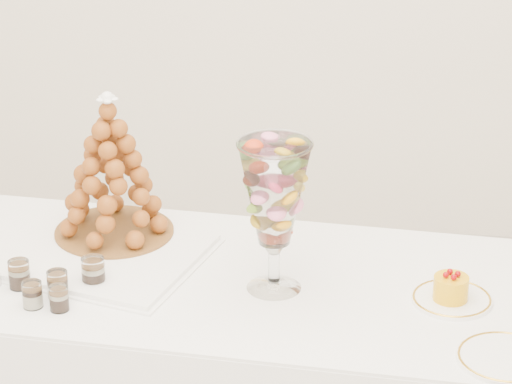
# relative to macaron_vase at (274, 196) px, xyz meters

# --- Properties ---
(lace_tray) EXTENTS (0.65, 0.55, 0.02)m
(lace_tray) POSITION_rel_macaron_vase_xyz_m (-0.49, 0.10, -0.24)
(lace_tray) COLOR white
(lace_tray) RESTS_ON buffet_table
(macaron_vase) EXTENTS (0.17, 0.17, 0.38)m
(macaron_vase) POSITION_rel_macaron_vase_xyz_m (0.00, 0.00, 0.00)
(macaron_vase) COLOR white
(macaron_vase) RESTS_ON buffet_table
(cake_plate) EXTENTS (0.19, 0.19, 0.01)m
(cake_plate) POSITION_rel_macaron_vase_xyz_m (0.43, -0.01, -0.24)
(cake_plate) COLOR white
(cake_plate) RESTS_ON buffet_table
(spare_plate) EXTENTS (0.22, 0.22, 0.01)m
(spare_plate) POSITION_rel_macaron_vase_xyz_m (0.55, -0.26, -0.24)
(spare_plate) COLOR white
(spare_plate) RESTS_ON buffet_table
(verrine_a) EXTENTS (0.07, 0.07, 0.07)m
(verrine_a) POSITION_rel_macaron_vase_xyz_m (-0.62, -0.08, -0.21)
(verrine_a) COLOR white
(verrine_a) RESTS_ON buffet_table
(verrine_b) EXTENTS (0.06, 0.06, 0.07)m
(verrine_b) POSITION_rel_macaron_vase_xyz_m (-0.51, -0.12, -0.21)
(verrine_b) COLOR white
(verrine_b) RESTS_ON buffet_table
(verrine_c) EXTENTS (0.06, 0.06, 0.08)m
(verrine_c) POSITION_rel_macaron_vase_xyz_m (-0.44, -0.06, -0.21)
(verrine_c) COLOR white
(verrine_c) RESTS_ON buffet_table
(verrine_d) EXTENTS (0.06, 0.06, 0.07)m
(verrine_d) POSITION_rel_macaron_vase_xyz_m (-0.56, -0.17, -0.22)
(verrine_d) COLOR white
(verrine_d) RESTS_ON buffet_table
(verrine_e) EXTENTS (0.06, 0.06, 0.06)m
(verrine_e) POSITION_rel_macaron_vase_xyz_m (-0.49, -0.18, -0.22)
(verrine_e) COLOR white
(verrine_e) RESTS_ON buffet_table
(croquembouche) EXTENTS (0.32, 0.32, 0.39)m
(croquembouche) POSITION_rel_macaron_vase_xyz_m (-0.45, 0.21, -0.04)
(croquembouche) COLOR brown
(croquembouche) RESTS_ON lace_tray
(mousse_cake) EXTENTS (0.08, 0.08, 0.07)m
(mousse_cake) POSITION_rel_macaron_vase_xyz_m (0.43, -0.01, -0.21)
(mousse_cake) COLOR #F0AB0B
(mousse_cake) RESTS_ON cake_plate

